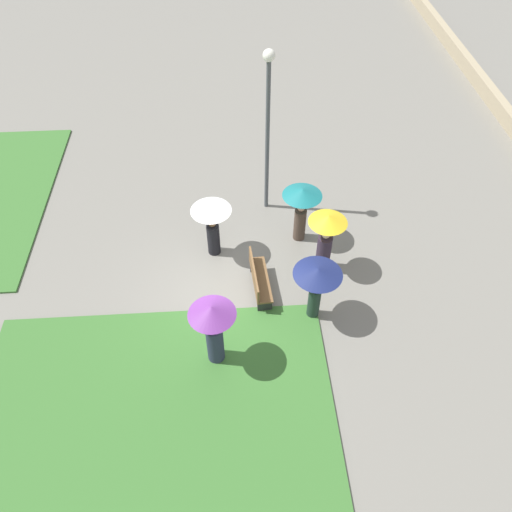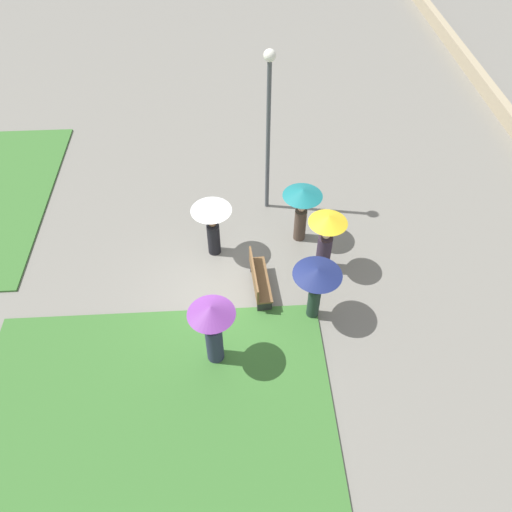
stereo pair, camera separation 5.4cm
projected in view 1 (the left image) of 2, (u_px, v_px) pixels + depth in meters
ground_plane at (226, 297)px, 13.23m from camera, size 90.00×90.00×0.00m
lawn_patch_near at (146, 510)px, 9.61m from camera, size 9.47×7.97×0.06m
park_bench at (258, 279)px, 13.05m from camera, size 1.62×0.54×0.90m
lamp_post at (268, 117)px, 13.42m from camera, size 0.32×0.32×5.02m
crowd_person_navy at (317, 281)px, 11.86m from camera, size 1.18×1.18×1.76m
crowd_person_yellow at (326, 235)px, 13.04m from camera, size 1.02×1.02×1.93m
crowd_person_teal at (302, 204)px, 13.81m from camera, size 1.11×1.11×1.81m
crowd_person_white at (212, 219)px, 13.45m from camera, size 1.10×1.10×1.78m
crowd_person_purple at (213, 325)px, 10.97m from camera, size 1.06×1.06×2.00m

